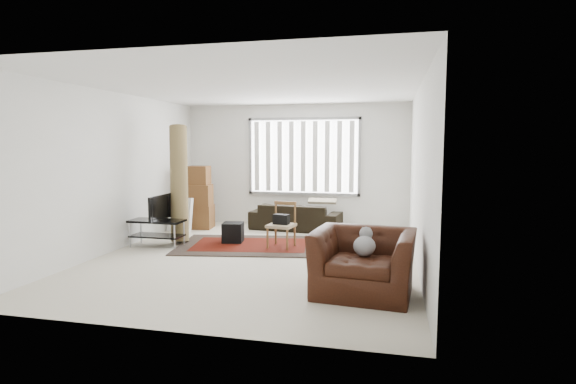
{
  "coord_description": "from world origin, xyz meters",
  "views": [
    {
      "loc": [
        2.08,
        -6.83,
        1.81
      ],
      "look_at": [
        0.48,
        0.19,
        1.05
      ],
      "focal_mm": 28.0,
      "sensor_mm": 36.0,
      "label": 1
    }
  ],
  "objects_px": {
    "tv_stand": "(157,227)",
    "sofa": "(296,213)",
    "moving_boxes": "(199,199)",
    "side_chair": "(282,223)",
    "armchair": "(364,257)"
  },
  "relations": [
    {
      "from": "tv_stand",
      "to": "sofa",
      "type": "bearing_deg",
      "value": 45.43
    },
    {
      "from": "moving_boxes",
      "to": "sofa",
      "type": "xyz_separation_m",
      "value": [
        2.08,
        0.29,
        -0.26
      ]
    },
    {
      "from": "tv_stand",
      "to": "moving_boxes",
      "type": "distance_m",
      "value": 1.84
    },
    {
      "from": "tv_stand",
      "to": "side_chair",
      "type": "height_order",
      "value": "side_chair"
    },
    {
      "from": "moving_boxes",
      "to": "side_chair",
      "type": "distance_m",
      "value": 2.64
    },
    {
      "from": "moving_boxes",
      "to": "armchair",
      "type": "bearing_deg",
      "value": -43.87
    },
    {
      "from": "side_chair",
      "to": "moving_boxes",
      "type": "bearing_deg",
      "value": 154.79
    },
    {
      "from": "moving_boxes",
      "to": "sofa",
      "type": "bearing_deg",
      "value": 8.01
    },
    {
      "from": "armchair",
      "to": "sofa",
      "type": "bearing_deg",
      "value": 118.81
    },
    {
      "from": "tv_stand",
      "to": "armchair",
      "type": "bearing_deg",
      "value": -25.28
    },
    {
      "from": "sofa",
      "to": "armchair",
      "type": "bearing_deg",
      "value": 118.72
    },
    {
      "from": "sofa",
      "to": "side_chair",
      "type": "bearing_deg",
      "value": 99.45
    },
    {
      "from": "sofa",
      "to": "tv_stand",
      "type": "bearing_deg",
      "value": 51.01
    },
    {
      "from": "armchair",
      "to": "moving_boxes",
      "type": "bearing_deg",
      "value": 141.8
    },
    {
      "from": "armchair",
      "to": "tv_stand",
      "type": "bearing_deg",
      "value": 160.39
    }
  ]
}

